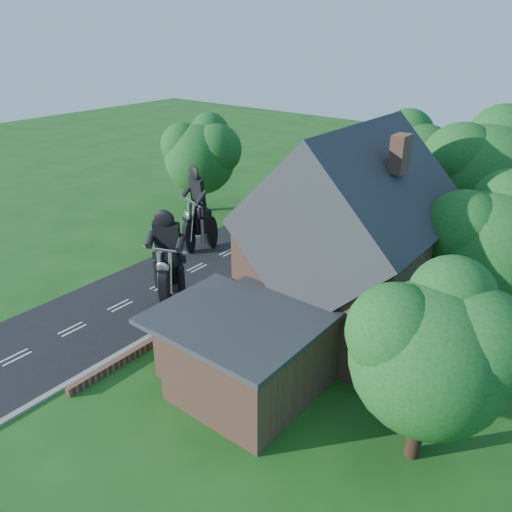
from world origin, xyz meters
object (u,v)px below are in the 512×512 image
Objects in this scene: motorcycle_lead at (171,287)px; motorcycle_follow at (200,238)px; garden_wall at (238,292)px; annex at (249,353)px; house at (348,248)px.

motorcycle_follow is (-3.52, 5.90, 0.08)m from motorcycle_lead.
motorcycle_follow is (-6.06, 3.16, 0.69)m from garden_wall.
motorcycle_lead is 0.91× the size of motorcycle_follow.
motorcycle_lead reaches higher than garden_wall.
garden_wall is at bearing 133.84° from annex.
annex is at bearing -46.16° from garden_wall.
house reaches higher than motorcycle_lead.
garden_wall is 8.19m from annex.
house reaches higher than motorcycle_follow.
garden_wall is 3.12× the size of annex.
house reaches higher than annex.
garden_wall is 3.78m from motorcycle_lead.
motorcycle_lead is 6.87m from motorcycle_follow.
house is 12.91m from motorcycle_follow.
garden_wall is at bearing 170.88° from motorcycle_follow.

